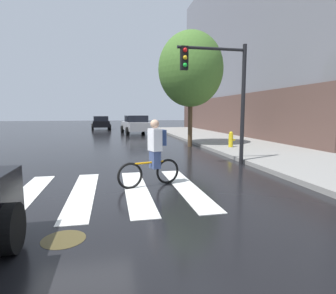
{
  "coord_description": "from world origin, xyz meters",
  "views": [
    {
      "loc": [
        0.78,
        -6.46,
        1.86
      ],
      "look_at": [
        2.44,
        1.55,
        0.83
      ],
      "focal_mm": 29.26,
      "sensor_mm": 36.0,
      "label": 1
    }
  ],
  "objects_px": {
    "sedan_mid": "(136,124)",
    "street_tree_near": "(191,69)",
    "traffic_light_near": "(221,83)",
    "cyclist": "(154,153)",
    "fire_hydrant": "(231,139)",
    "manhole_cover": "(64,239)",
    "sedan_far": "(101,123)"
  },
  "relations": [
    {
      "from": "cyclist",
      "to": "street_tree_near",
      "type": "xyz_separation_m",
      "value": [
        3.18,
        7.64,
        3.31
      ]
    },
    {
      "from": "fire_hydrant",
      "to": "street_tree_near",
      "type": "bearing_deg",
      "value": 132.31
    },
    {
      "from": "cyclist",
      "to": "traffic_light_near",
      "type": "height_order",
      "value": "traffic_light_near"
    },
    {
      "from": "traffic_light_near",
      "to": "cyclist",
      "type": "bearing_deg",
      "value": -140.33
    },
    {
      "from": "manhole_cover",
      "to": "street_tree_near",
      "type": "distance_m",
      "value": 12.2
    },
    {
      "from": "traffic_light_near",
      "to": "manhole_cover",
      "type": "bearing_deg",
      "value": -132.13
    },
    {
      "from": "sedan_far",
      "to": "fire_hydrant",
      "type": "xyz_separation_m",
      "value": [
        6.95,
        -18.51,
        -0.23
      ]
    },
    {
      "from": "sedan_far",
      "to": "traffic_light_near",
      "type": "relative_size",
      "value": 1.04
    },
    {
      "from": "sedan_mid",
      "to": "street_tree_near",
      "type": "height_order",
      "value": "street_tree_near"
    },
    {
      "from": "fire_hydrant",
      "to": "sedan_far",
      "type": "bearing_deg",
      "value": 110.59
    },
    {
      "from": "cyclist",
      "to": "manhole_cover",
      "type": "bearing_deg",
      "value": -123.2
    },
    {
      "from": "sedan_far",
      "to": "cyclist",
      "type": "height_order",
      "value": "cyclist"
    },
    {
      "from": "traffic_light_near",
      "to": "fire_hydrant",
      "type": "xyz_separation_m",
      "value": [
        2.08,
        3.63,
        -2.33
      ]
    },
    {
      "from": "manhole_cover",
      "to": "cyclist",
      "type": "height_order",
      "value": "cyclist"
    },
    {
      "from": "sedan_mid",
      "to": "traffic_light_near",
      "type": "relative_size",
      "value": 1.15
    },
    {
      "from": "manhole_cover",
      "to": "sedan_far",
      "type": "distance_m",
      "value": 27.11
    },
    {
      "from": "fire_hydrant",
      "to": "cyclist",
      "type": "bearing_deg",
      "value": -129.18
    },
    {
      "from": "sedan_mid",
      "to": "traffic_light_near",
      "type": "height_order",
      "value": "traffic_light_near"
    },
    {
      "from": "cyclist",
      "to": "street_tree_near",
      "type": "bearing_deg",
      "value": 67.38
    },
    {
      "from": "cyclist",
      "to": "traffic_light_near",
      "type": "bearing_deg",
      "value": 39.67
    },
    {
      "from": "manhole_cover",
      "to": "traffic_light_near",
      "type": "xyz_separation_m",
      "value": [
        4.48,
        4.96,
        2.86
      ]
    },
    {
      "from": "sedan_mid",
      "to": "street_tree_near",
      "type": "distance_m",
      "value": 10.41
    },
    {
      "from": "fire_hydrant",
      "to": "street_tree_near",
      "type": "xyz_separation_m",
      "value": [
        -1.61,
        1.76,
        3.62
      ]
    },
    {
      "from": "manhole_cover",
      "to": "fire_hydrant",
      "type": "relative_size",
      "value": 0.82
    },
    {
      "from": "sedan_far",
      "to": "cyclist",
      "type": "bearing_deg",
      "value": -84.93
    },
    {
      "from": "manhole_cover",
      "to": "sedan_mid",
      "type": "xyz_separation_m",
      "value": [
        2.84,
        19.99,
        0.83
      ]
    },
    {
      "from": "manhole_cover",
      "to": "sedan_mid",
      "type": "distance_m",
      "value": 20.21
    },
    {
      "from": "manhole_cover",
      "to": "fire_hydrant",
      "type": "distance_m",
      "value": 10.82
    },
    {
      "from": "manhole_cover",
      "to": "sedan_far",
      "type": "bearing_deg",
      "value": 90.83
    },
    {
      "from": "sedan_far",
      "to": "traffic_light_near",
      "type": "height_order",
      "value": "traffic_light_near"
    },
    {
      "from": "cyclist",
      "to": "fire_hydrant",
      "type": "height_order",
      "value": "cyclist"
    },
    {
      "from": "manhole_cover",
      "to": "fire_hydrant",
      "type": "bearing_deg",
      "value": 52.61
    }
  ]
}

